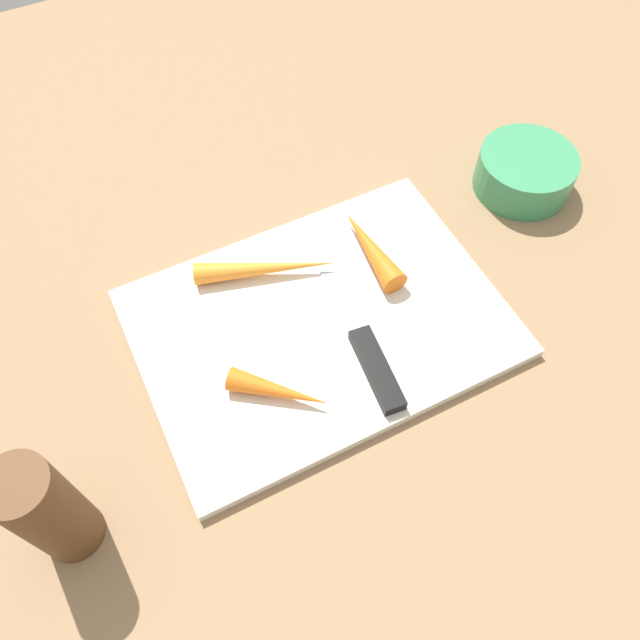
{
  "coord_description": "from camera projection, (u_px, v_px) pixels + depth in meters",
  "views": [
    {
      "loc": [
        -0.15,
        -0.3,
        0.55
      ],
      "look_at": [
        0.0,
        0.0,
        0.01
      ],
      "focal_mm": 35.7,
      "sensor_mm": 36.0,
      "label": 1
    }
  ],
  "objects": [
    {
      "name": "ground_plane",
      "position": [
        320.0,
        326.0,
        0.65
      ],
      "size": [
        1.4,
        1.4,
        0.0
      ],
      "primitive_type": "plane",
      "color": "#8C6D4C"
    },
    {
      "name": "pepper_grinder",
      "position": [
        48.0,
        511.0,
        0.48
      ],
      "size": [
        0.05,
        0.05,
        0.13
      ],
      "primitive_type": "cylinder",
      "color": "brown",
      "rests_on": "ground_plane"
    },
    {
      "name": "knife",
      "position": [
        371.0,
        358.0,
        0.61
      ],
      "size": [
        0.04,
        0.2,
        0.01
      ],
      "rotation": [
        0.0,
        0.0,
        1.46
      ],
      "color": "#B7B7BC",
      "rests_on": "cutting_board"
    },
    {
      "name": "cutting_board",
      "position": [
        320.0,
        323.0,
        0.64
      ],
      "size": [
        0.36,
        0.26,
        0.01
      ],
      "primitive_type": "cube",
      "color": "silver",
      "rests_on": "ground_plane"
    },
    {
      "name": "small_bowl",
      "position": [
        525.0,
        172.0,
        0.73
      ],
      "size": [
        0.11,
        0.11,
        0.05
      ],
      "primitive_type": "cylinder",
      "color": "#388C59",
      "rests_on": "ground_plane"
    },
    {
      "name": "carrot_medium",
      "position": [
        370.0,
        247.0,
        0.67
      ],
      "size": [
        0.03,
        0.11,
        0.03
      ],
      "primitive_type": "cone",
      "rotation": [
        0.0,
        1.57,
        1.57
      ],
      "color": "orange",
      "rests_on": "cutting_board"
    },
    {
      "name": "carrot_shortest",
      "position": [
        279.0,
        391.0,
        0.58
      ],
      "size": [
        0.09,
        0.08,
        0.02
      ],
      "primitive_type": "cone",
      "rotation": [
        0.0,
        1.57,
        5.55
      ],
      "color": "orange",
      "rests_on": "cutting_board"
    },
    {
      "name": "carrot_longest",
      "position": [
        266.0,
        268.0,
        0.66
      ],
      "size": [
        0.15,
        0.07,
        0.02
      ],
      "primitive_type": "cone",
      "rotation": [
        0.0,
        1.57,
        5.92
      ],
      "color": "orange",
      "rests_on": "cutting_board"
    }
  ]
}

